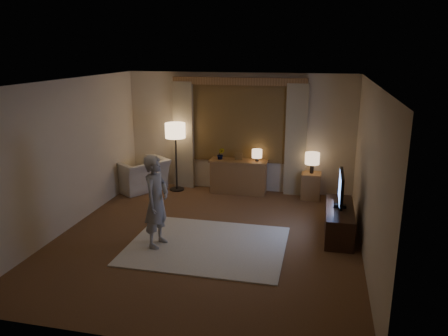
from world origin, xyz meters
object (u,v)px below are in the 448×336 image
(person, at_px, (156,201))
(side_table, at_px, (311,186))
(sideboard, at_px, (238,177))
(armchair, at_px, (140,175))
(tv_stand, at_px, (339,221))

(person, bearing_deg, side_table, -31.20)
(sideboard, relative_size, side_table, 2.14)
(armchair, distance_m, person, 3.06)
(armchair, xyz_separation_m, tv_stand, (4.30, -1.58, -0.10))
(side_table, distance_m, tv_stand, 1.89)
(side_table, relative_size, tv_stand, 0.40)
(person, bearing_deg, armchair, 35.92)
(sideboard, bearing_deg, side_table, -1.82)
(sideboard, xyz_separation_m, armchair, (-2.20, -0.29, 0.00))
(armchair, relative_size, person, 0.73)
(side_table, relative_size, person, 0.38)
(armchair, xyz_separation_m, person, (1.45, -2.67, 0.41))
(side_table, bearing_deg, tv_stand, -73.61)
(armchair, distance_m, tv_stand, 4.58)
(side_table, height_order, person, person)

